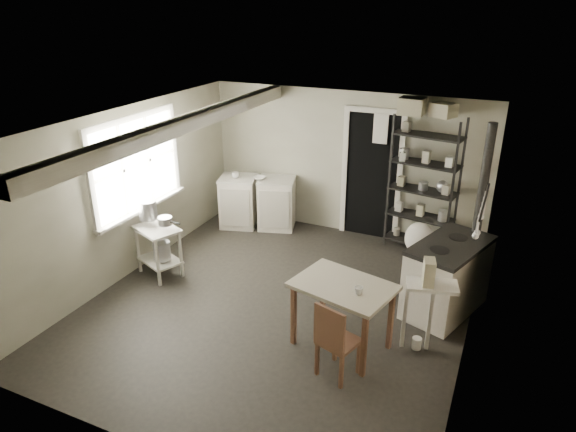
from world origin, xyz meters
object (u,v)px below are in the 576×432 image
at_px(prep_table, 159,248).
at_px(chair, 339,334).
at_px(flour_sack, 419,240).
at_px(stove, 447,278).
at_px(base_cabinets, 258,200).
at_px(stockpot, 148,210).
at_px(shelf_rack, 423,191).
at_px(work_table, 342,317).

relative_size(prep_table, chair, 0.82).
bearing_deg(flour_sack, chair, -94.26).
bearing_deg(stove, base_cabinets, 176.96).
distance_m(chair, flour_sack, 3.05).
xyz_separation_m(base_cabinets, stove, (3.28, -1.32, -0.02)).
relative_size(prep_table, stockpot, 2.71).
distance_m(base_cabinets, chair, 3.88).
distance_m(shelf_rack, work_table, 2.84).
relative_size(base_cabinets, work_table, 1.26).
height_order(base_cabinets, work_table, base_cabinets).
xyz_separation_m(stockpot, stove, (3.89, 0.69, -0.50)).
bearing_deg(work_table, stove, 52.50).
relative_size(stockpot, shelf_rack, 0.13).
bearing_deg(prep_table, work_table, -9.91).
bearing_deg(flour_sack, prep_table, -146.65).
bearing_deg(flour_sack, work_table, -97.69).
bearing_deg(chair, work_table, 122.27).
bearing_deg(flour_sack, stockpot, -148.10).
height_order(work_table, flour_sack, work_table).
xyz_separation_m(shelf_rack, flour_sack, (0.06, -0.19, -0.71)).
bearing_deg(base_cabinets, work_table, -64.33).
height_order(shelf_rack, flour_sack, shelf_rack).
xyz_separation_m(stockpot, base_cabinets, (0.61, 2.01, -0.48)).
bearing_deg(prep_table, stockpot, 168.58).
height_order(stockpot, chair, stockpot).
bearing_deg(prep_table, shelf_rack, 36.13).
bearing_deg(stockpot, stove, 10.07).
relative_size(stockpot, flour_sack, 0.50).
relative_size(prep_table, stove, 0.61).
bearing_deg(work_table, flour_sack, 82.31).
distance_m(stockpot, stove, 3.98).
bearing_deg(stove, shelf_rack, 131.22).
xyz_separation_m(stove, flour_sack, (-0.58, 1.37, -0.20)).
bearing_deg(shelf_rack, base_cabinets, -165.23).
distance_m(stockpot, work_table, 3.06).
relative_size(base_cabinets, flour_sack, 2.48).
height_order(base_cabinets, shelf_rack, shelf_rack).
relative_size(work_table, chair, 1.19).
bearing_deg(chair, stockpot, 179.65).
bearing_deg(shelf_rack, prep_table, -134.12).
xyz_separation_m(base_cabinets, flour_sack, (2.70, 0.05, -0.22)).
relative_size(work_table, flour_sack, 1.97).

